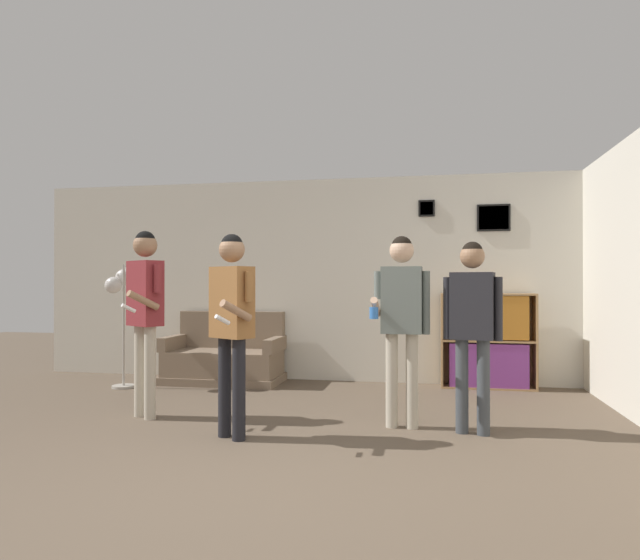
{
  "coord_description": "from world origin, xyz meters",
  "views": [
    {
      "loc": [
        1.2,
        -3.42,
        1.29
      ],
      "look_at": [
        0.14,
        2.05,
        1.33
      ],
      "focal_mm": 32.0,
      "sensor_mm": 36.0,
      "label": 1
    }
  ],
  "objects": [
    {
      "name": "ground_plane",
      "position": [
        0.0,
        0.0,
        0.0
      ],
      "size": [
        20.0,
        20.0,
        0.0
      ],
      "primitive_type": "plane",
      "color": "brown"
    },
    {
      "name": "wall_back",
      "position": [
        0.01,
        4.13,
        1.35
      ],
      "size": [
        8.51,
        0.08,
        2.7
      ],
      "color": "silver",
      "rests_on": "ground_plane"
    },
    {
      "name": "couch",
      "position": [
        -1.45,
        3.71,
        0.3
      ],
      "size": [
        1.51,
        0.8,
        0.92
      ],
      "color": "#7A6651",
      "rests_on": "ground_plane"
    },
    {
      "name": "bookshelf",
      "position": [
        1.9,
        3.91,
        0.58
      ],
      "size": [
        1.14,
        0.3,
        1.17
      ],
      "color": "#A87F51",
      "rests_on": "ground_plane"
    },
    {
      "name": "floor_lamp",
      "position": [
        -2.55,
        3.08,
        1.24
      ],
      "size": [
        0.41,
        0.45,
        1.58
      ],
      "color": "#ADA89E",
      "rests_on": "ground_plane"
    },
    {
      "name": "person_player_foreground_left",
      "position": [
        -1.51,
        1.66,
        1.13
      ],
      "size": [
        0.44,
        0.61,
        1.8
      ],
      "color": "#B7AD99",
      "rests_on": "ground_plane"
    },
    {
      "name": "person_player_foreground_center",
      "position": [
        -0.43,
        1.12,
        1.05
      ],
      "size": [
        0.44,
        0.59,
        1.71
      ],
      "color": "black",
      "rests_on": "ground_plane"
    },
    {
      "name": "person_watcher_holding_cup",
      "position": [
        0.95,
        1.74,
        1.06
      ],
      "size": [
        0.51,
        0.42,
        1.72
      ],
      "color": "#B7AD99",
      "rests_on": "ground_plane"
    },
    {
      "name": "person_spectator_near_bookshelf",
      "position": [
        1.56,
        1.65,
        1.01
      ],
      "size": [
        0.49,
        0.27,
        1.66
      ],
      "color": "#3D4247",
      "rests_on": "ground_plane"
    },
    {
      "name": "drinking_cup",
      "position": [
        1.72,
        3.91,
        1.22
      ],
      "size": [
        0.09,
        0.09,
        0.1
      ],
      "color": "red",
      "rests_on": "bookshelf"
    }
  ]
}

